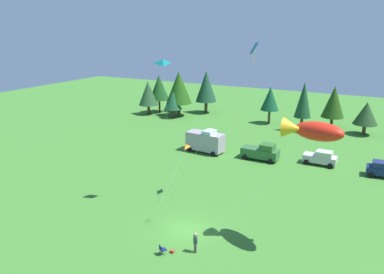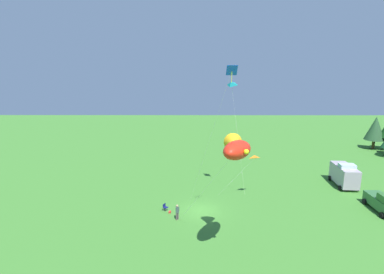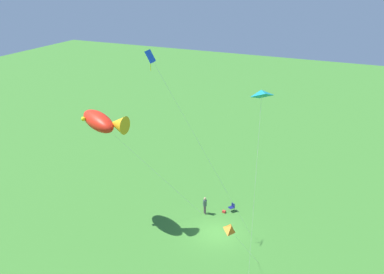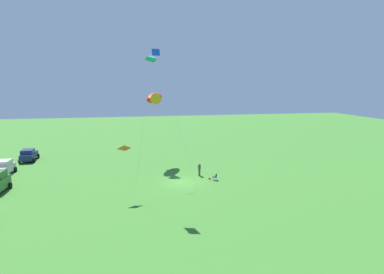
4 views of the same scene
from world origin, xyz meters
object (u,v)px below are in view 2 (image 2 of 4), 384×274
at_px(person_kite_flyer, 177,211).
at_px(kite_delta_teal, 231,84).
at_px(kite_large_fish, 236,148).
at_px(kite_diamond_blue, 230,77).
at_px(van_motorhome_grey, 344,174).
at_px(folding_chair, 165,207).
at_px(truck_green_flatbed, 384,203).
at_px(kite_delta_orange, 254,157).
at_px(backpack_on_grass, 170,212).

relative_size(person_kite_flyer, kite_delta_teal, 0.12).
xyz_separation_m(kite_large_fish, kite_diamond_blue, (-5.16, -0.06, 5.35)).
distance_m(van_motorhome_grey, kite_large_fish, 26.34).
height_order(van_motorhome_grey, kite_diamond_blue, kite_diamond_blue).
xyz_separation_m(person_kite_flyer, van_motorhome_grey, (-10.22, 22.98, 0.62)).
bearing_deg(folding_chair, kite_diamond_blue, 0.30).
relative_size(van_motorhome_grey, kite_delta_teal, 0.38).
height_order(truck_green_flatbed, kite_large_fish, kite_large_fish).
distance_m(kite_large_fish, kite_delta_orange, 14.58).
bearing_deg(truck_green_flatbed, kite_delta_teal, -103.26).
distance_m(backpack_on_grass, van_motorhome_grey, 25.46).
relative_size(truck_green_flatbed, kite_delta_teal, 0.34).
xyz_separation_m(folding_chair, kite_delta_teal, (-4.44, 7.81, 13.82)).
distance_m(kite_delta_orange, kite_delta_teal, 9.41).
xyz_separation_m(truck_green_flatbed, kite_large_fish, (9.36, -18.46, 8.76)).
bearing_deg(person_kite_flyer, kite_large_fish, -12.32).
relative_size(van_motorhome_grey, kite_delta_orange, 0.97).
distance_m(kite_large_fish, kite_delta_teal, 14.67).
bearing_deg(kite_diamond_blue, kite_large_fish, 0.66).
relative_size(folding_chair, kite_diamond_blue, 0.05).
xyz_separation_m(person_kite_flyer, folding_chair, (-2.20, -1.53, -0.53)).
bearing_deg(kite_diamond_blue, person_kite_flyer, -112.87).
distance_m(person_kite_flyer, folding_chair, 2.73).
bearing_deg(kite_large_fish, person_kite_flyer, -145.03).
height_order(person_kite_flyer, folding_chair, person_kite_flyer).
bearing_deg(person_kite_flyer, kite_delta_teal, 89.29).
height_order(van_motorhome_grey, kite_delta_teal, kite_delta_teal).
distance_m(folding_chair, kite_delta_teal, 16.48).
relative_size(kite_delta_orange, kite_diamond_blue, 0.35).
bearing_deg(kite_diamond_blue, kite_delta_orange, 152.17).
bearing_deg(van_motorhome_grey, folding_chair, -67.09).
distance_m(backpack_on_grass, kite_large_fish, 14.52).
height_order(person_kite_flyer, truck_green_flatbed, truck_green_flatbed).
relative_size(folding_chair, kite_delta_teal, 0.06).
relative_size(person_kite_flyer, backpack_on_grass, 5.44).
relative_size(backpack_on_grass, kite_large_fish, 0.03).
distance_m(van_motorhome_grey, truck_green_flatbed, 8.19).
distance_m(van_motorhome_grey, kite_delta_orange, 14.82).
distance_m(kite_diamond_blue, kite_delta_teal, 8.90).
bearing_deg(kite_delta_orange, backpack_on_grass, -67.03).
xyz_separation_m(truck_green_flatbed, kite_delta_orange, (-3.88, -14.26, 4.33)).
bearing_deg(kite_delta_orange, folding_chair, -70.92).
xyz_separation_m(kite_large_fish, kite_delta_orange, (-13.24, 4.20, -4.44)).
bearing_deg(kite_diamond_blue, kite_delta_teal, 171.94).
distance_m(folding_chair, van_motorhome_grey, 25.81).
distance_m(folding_chair, kite_diamond_blue, 16.69).
bearing_deg(kite_delta_orange, kite_diamond_blue, -27.83).
xyz_separation_m(kite_large_fish, kite_delta_teal, (-13.93, 1.18, 4.45)).
height_order(folding_chair, kite_delta_teal, kite_delta_teal).
distance_m(kite_delta_orange, kite_diamond_blue, 13.38).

